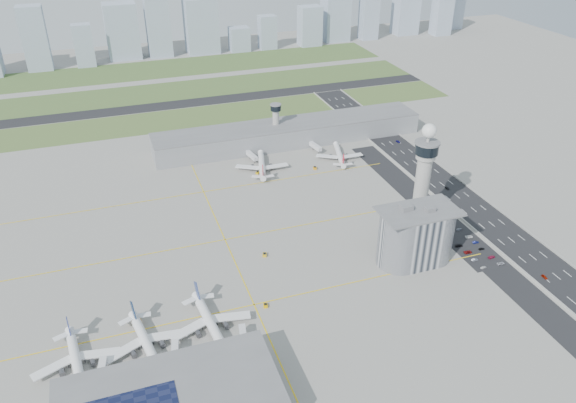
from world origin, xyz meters
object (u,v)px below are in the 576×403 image
object	(u,v)px
jet_bridge_near_1	(175,368)
car_lot_8	(482,249)
car_lot_3	(459,245)
car_hw_2	(398,142)
tug_5	(315,168)
car_lot_6	(501,264)
admin_building	(416,236)
control_tower	(424,173)
tug_2	(265,305)
secondary_tower	(276,120)
car_lot_7	(492,257)
airplane_near_c	(211,320)
tug_0	(136,320)
car_lot_1	(475,260)
car_lot_10	(469,237)
airplane_near_b	(146,340)
car_lot_0	(483,267)
car_lot_4	(450,236)
airplane_near_a	(75,358)
car_lot_5	(445,230)
car_hw_0	(545,277)
car_lot_9	(476,242)
tug_1	(221,318)
jet_bridge_near_0	(100,386)
jet_bridge_near_2	(245,351)
jet_bridge_far_1	(311,145)
tug_3	(265,254)
car_lot_11	(459,229)
car_lot_2	(468,252)
airplane_far_b	(339,151)
airplane_far_a	(262,161)
car_hw_4	(351,117)
tug_4	(258,173)
jet_bridge_far_0	(248,154)
car_hw_1	(447,188)

from	to	relation	value
jet_bridge_near_1	car_lot_8	bearing A→B (deg)	-68.92
car_lot_3	car_hw_2	xyz separation A→B (m)	(38.21, 139.65, -0.08)
tug_5	car_lot_3	xyz separation A→B (m)	(40.84, -117.33, -0.33)
car_lot_6	admin_building	bearing A→B (deg)	67.18
control_tower	tug_2	distance (m)	119.72
secondary_tower	admin_building	size ratio (longest dim) A/B	0.76
secondary_tower	car_lot_7	world-z (taller)	secondary_tower
airplane_near_c	tug_0	world-z (taller)	airplane_near_c
tug_2	car_lot_1	world-z (taller)	tug_2
admin_building	car_lot_10	bearing A→B (deg)	10.93
airplane_near_b	car_lot_3	bearing A→B (deg)	87.81
car_lot_0	car_lot_4	bearing A→B (deg)	-3.66
airplane_near_a	tug_0	bearing A→B (deg)	122.11
car_lot_5	car_hw_0	bearing A→B (deg)	-146.93
car_lot_0	car_lot_9	xyz separation A→B (m)	(10.40, 21.44, 0.06)
car_hw_0	car_lot_3	bearing A→B (deg)	125.57
jet_bridge_near_1	tug_1	size ratio (longest dim) A/B	4.81
jet_bridge_near_0	jet_bridge_near_2	distance (m)	60.00
jet_bridge_far_1	tug_5	world-z (taller)	jet_bridge_far_1
car_lot_3	tug_3	bearing A→B (deg)	77.33
car_lot_3	car_lot_11	world-z (taller)	car_lot_3
secondary_tower	control_tower	bearing A→B (deg)	-73.52
jet_bridge_near_1	car_lot_2	size ratio (longest dim) A/B	2.98
control_tower	car_lot_3	bearing A→B (deg)	-68.81
tug_0	car_lot_10	distance (m)	188.85
tug_0	car_lot_8	distance (m)	188.09
car_lot_5	jet_bridge_near_2	bearing A→B (deg)	122.35
jet_bridge_near_2	car_lot_2	size ratio (longest dim) A/B	2.98
airplane_far_b	car_lot_10	distance (m)	125.23
airplane_far_a	car_hw_4	size ratio (longest dim) A/B	13.57
secondary_tower	car_lot_2	world-z (taller)	secondary_tower
airplane_near_c	airplane_far_a	xyz separation A→B (m)	(69.48, 150.48, -0.17)
secondary_tower	car_hw_0	bearing A→B (deg)	-69.51
admin_building	tug_2	size ratio (longest dim) A/B	14.83
airplane_near_b	jet_bridge_near_0	distance (m)	26.97
jet_bridge_near_2	tug_4	distance (m)	173.54
control_tower	car_hw_4	distance (m)	178.03
tug_2	car_lot_3	size ratio (longest dim) A/B	0.64
jet_bridge_near_1	tug_0	xyz separation A→B (m)	(-12.15, 37.45, -1.79)
jet_bridge_near_1	car_hw_4	xyz separation A→B (m)	(190.82, 239.94, -2.29)
tug_1	car_lot_5	world-z (taller)	tug_1
jet_bridge_far_0	car_lot_0	bearing A→B (deg)	15.10
airplane_far_b	car_lot_4	distance (m)	119.48
secondary_tower	car_lot_7	distance (m)	196.42
car_lot_10	car_hw_0	distance (m)	47.28
tug_4	car_hw_4	size ratio (longest dim) A/B	0.86
secondary_tower	car_hw_1	size ratio (longest dim) A/B	8.38
airplane_near_c	tug_3	world-z (taller)	airplane_near_c
airplane_near_a	airplane_far_b	world-z (taller)	airplane_near_a
tug_4	car_lot_0	size ratio (longest dim) A/B	0.85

